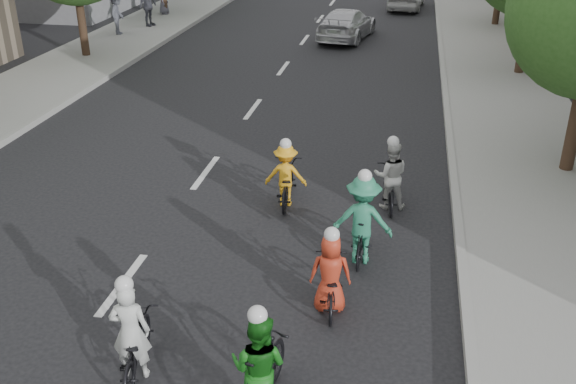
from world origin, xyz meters
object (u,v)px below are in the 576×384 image
(cyclist_5, at_px, (260,373))
(spectator_0, at_px, (118,14))
(cyclist_4, at_px, (134,341))
(follow_car_lead, at_px, (347,24))
(cyclist_3, at_px, (331,280))
(cyclist_0, at_px, (362,225))
(cyclist_2, at_px, (286,180))
(cyclist_1, at_px, (390,182))
(spectator_1, at_px, (148,6))

(cyclist_5, distance_m, spectator_0, 24.41)
(cyclist_4, distance_m, follow_car_lead, 22.65)
(cyclist_3, distance_m, cyclist_4, 3.36)
(follow_car_lead, xyz_separation_m, spectator_0, (-10.34, -1.63, 0.38))
(cyclist_3, xyz_separation_m, cyclist_5, (-0.62, -2.56, 0.13))
(spectator_0, bearing_deg, cyclist_0, -152.18)
(cyclist_2, xyz_separation_m, spectator_0, (-10.79, 15.18, 0.48))
(cyclist_2, xyz_separation_m, cyclist_3, (1.48, -3.70, -0.03))
(cyclist_4, bearing_deg, cyclist_2, -111.75)
(cyclist_1, height_order, cyclist_2, cyclist_1)
(cyclist_3, bearing_deg, cyclist_5, 69.62)
(cyclist_4, relative_size, cyclist_5, 0.91)
(cyclist_2, bearing_deg, cyclist_0, 126.41)
(cyclist_3, xyz_separation_m, spectator_1, (-11.61, 20.89, 0.57))
(cyclist_2, xyz_separation_m, cyclist_4, (-1.12, -5.83, -0.02))
(cyclist_0, height_order, cyclist_1, cyclist_0)
(spectator_0, xyz_separation_m, spectator_1, (0.66, 2.00, 0.05))
(spectator_1, bearing_deg, spectator_0, -179.18)
(cyclist_5, bearing_deg, cyclist_0, -94.85)
(cyclist_3, distance_m, cyclist_5, 2.64)
(cyclist_5, height_order, spectator_1, spectator_1)
(cyclist_4, bearing_deg, cyclist_5, 156.83)
(cyclist_2, bearing_deg, follow_car_lead, -93.76)
(cyclist_3, relative_size, spectator_1, 0.85)
(cyclist_4, xyz_separation_m, follow_car_lead, (0.67, 22.64, 0.13))
(cyclist_5, relative_size, follow_car_lead, 0.40)
(spectator_0, bearing_deg, follow_car_lead, -89.46)
(cyclist_1, xyz_separation_m, spectator_1, (-12.41, 16.89, 0.51))
(cyclist_2, height_order, cyclist_3, cyclist_2)
(cyclist_2, bearing_deg, cyclist_3, 106.47)
(cyclist_1, bearing_deg, cyclist_5, 72.14)
(cyclist_0, distance_m, cyclist_3, 1.67)
(cyclist_2, bearing_deg, spectator_0, -59.90)
(cyclist_4, xyz_separation_m, spectator_1, (-9.01, 23.02, 0.56))
(cyclist_5, bearing_deg, cyclist_4, -3.67)
(cyclist_1, xyz_separation_m, spectator_0, (-13.07, 14.89, 0.46))
(cyclist_2, height_order, spectator_1, spectator_1)
(cyclist_0, height_order, spectator_0, spectator_0)
(cyclist_1, bearing_deg, spectator_0, -54.32)
(cyclist_1, bearing_deg, follow_car_lead, -86.21)
(cyclist_3, height_order, cyclist_4, cyclist_4)
(cyclist_2, distance_m, spectator_0, 18.63)
(cyclist_4, distance_m, spectator_0, 23.14)
(cyclist_2, height_order, follow_car_lead, cyclist_2)
(cyclist_5, height_order, spectator_0, spectator_0)
(cyclist_2, relative_size, spectator_1, 0.93)
(cyclist_0, relative_size, cyclist_2, 1.07)
(cyclist_1, distance_m, spectator_0, 19.82)
(cyclist_0, relative_size, cyclist_3, 1.17)
(cyclist_0, height_order, cyclist_3, cyclist_0)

